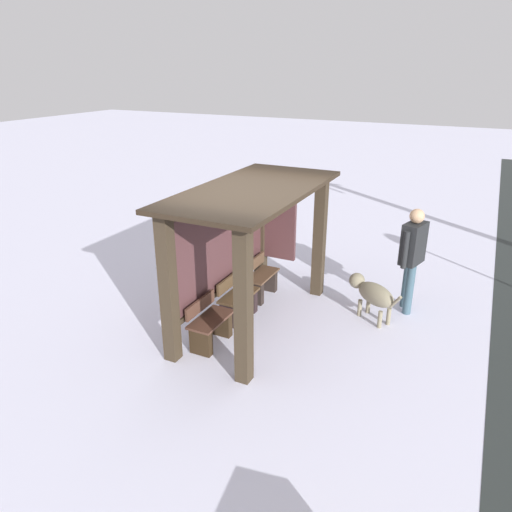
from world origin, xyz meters
name	(u,v)px	position (x,y,z in m)	size (l,w,h in m)	color
ground_plane	(254,321)	(0.00, 0.00, 0.00)	(60.00, 60.00, 0.00)	silver
bus_shelter	(246,230)	(0.10, 0.19, 1.53)	(3.37, 1.61, 2.24)	#392D20
bench_left_inside	(210,326)	(-0.88, 0.30, 0.30)	(0.78, 0.39, 0.72)	#4F3125
bench_center_inside	(238,301)	(0.00, 0.30, 0.30)	(0.78, 0.40, 0.72)	#4E3924
bench_right_inside	(261,281)	(0.88, 0.30, 0.31)	(0.78, 0.35, 0.72)	brown
person_walking	(412,252)	(1.52, -2.16, 1.07)	(0.66, 0.38, 1.80)	#242527
dog	(372,293)	(0.96, -1.68, 0.46)	(0.70, 0.97, 0.67)	gray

